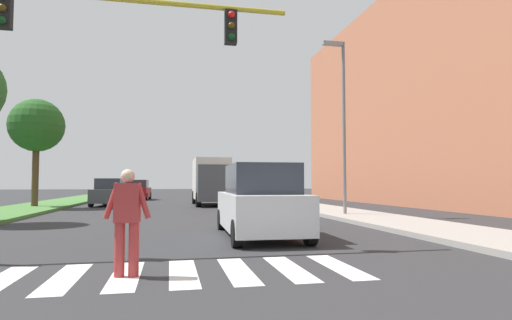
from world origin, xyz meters
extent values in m
plane|color=#2D2D30|center=(0.00, 30.00, 0.00)|extent=(140.00, 140.00, 0.00)
cube|color=silver|center=(-2.25, 7.10, 0.00)|extent=(0.45, 2.20, 0.01)
cube|color=silver|center=(-1.35, 7.10, 0.00)|extent=(0.45, 2.20, 0.01)
cube|color=silver|center=(-0.45, 7.10, 0.00)|extent=(0.45, 2.20, 0.01)
cube|color=silver|center=(0.45, 7.10, 0.00)|extent=(0.45, 2.20, 0.01)
cube|color=silver|center=(1.35, 7.10, 0.00)|extent=(0.45, 2.20, 0.01)
cube|color=silver|center=(2.25, 7.10, 0.00)|extent=(0.45, 2.20, 0.01)
cube|color=silver|center=(3.15, 7.10, 0.00)|extent=(0.45, 2.20, 0.01)
cube|color=#477A38|center=(-7.28, 28.00, 0.07)|extent=(3.49, 64.00, 0.15)
cylinder|color=#4C3823|center=(-7.31, 25.96, 2.01)|extent=(0.36, 0.36, 3.72)
sphere|color=#23561E|center=(-7.31, 25.96, 4.77)|extent=(3.03, 3.03, 3.03)
cube|color=#B76B4C|center=(21.04, 22.00, 7.08)|extent=(13.72, 36.02, 14.17)
cube|color=#9E9991|center=(8.12, 28.00, 0.07)|extent=(3.00, 64.00, 0.15)
cube|color=black|center=(-3.22, 9.58, 5.10)|extent=(0.28, 0.20, 0.80)
sphere|color=#4C380F|center=(-3.22, 9.46, 5.10)|extent=(0.16, 0.16, 0.16)
sphere|color=#0F3F19|center=(-3.22, 9.46, 4.84)|extent=(0.16, 0.16, 0.16)
cube|color=black|center=(1.57, 9.58, 5.10)|extent=(0.28, 0.20, 0.80)
sphere|color=red|center=(1.57, 9.46, 5.36)|extent=(0.16, 0.16, 0.16)
sphere|color=#4C380F|center=(1.57, 9.46, 5.10)|extent=(0.16, 0.16, 0.16)
sphere|color=#0F3F19|center=(1.57, 9.46, 4.84)|extent=(0.16, 0.16, 0.16)
cylinder|color=slate|center=(7.62, 16.94, 3.90)|extent=(0.14, 0.14, 7.50)
cube|color=gray|center=(7.12, 16.94, 7.55)|extent=(0.90, 0.24, 0.16)
cylinder|color=#B23333|center=(-0.32, 6.99, 0.42)|extent=(0.18, 0.18, 0.85)
cylinder|color=#B23333|center=(-0.54, 7.01, 0.42)|extent=(0.18, 0.18, 0.85)
cube|color=#B23333|center=(-0.43, 7.00, 1.16)|extent=(0.41, 0.28, 0.62)
cylinder|color=#B23333|center=(-0.20, 6.97, 1.19)|extent=(0.27, 0.12, 0.58)
cylinder|color=#B23333|center=(-0.67, 7.03, 1.19)|extent=(0.27, 0.12, 0.58)
sphere|color=beige|center=(-0.43, 7.00, 1.58)|extent=(0.25, 0.25, 0.22)
cube|color=silver|center=(2.65, 11.38, 0.70)|extent=(2.03, 4.65, 0.96)
cube|color=#2D333D|center=(2.64, 11.15, 1.58)|extent=(1.74, 2.58, 0.79)
cylinder|color=black|center=(1.83, 13.25, 0.32)|extent=(0.24, 0.65, 0.64)
cylinder|color=black|center=(3.57, 13.20, 0.32)|extent=(0.24, 0.65, 0.64)
cylinder|color=black|center=(1.73, 9.55, 0.32)|extent=(0.24, 0.65, 0.64)
cylinder|color=black|center=(3.47, 9.50, 0.32)|extent=(0.24, 0.65, 0.64)
cube|color=#474C51|center=(-3.49, 28.40, 0.64)|extent=(2.14, 4.30, 0.84)
cube|color=#2D333D|center=(-3.51, 28.20, 1.40)|extent=(1.72, 2.01, 0.69)
cylinder|color=black|center=(-4.13, 30.10, 0.32)|extent=(0.28, 0.66, 0.64)
cylinder|color=black|center=(-2.54, 29.95, 0.32)|extent=(0.28, 0.66, 0.64)
cylinder|color=black|center=(-4.43, 26.86, 0.32)|extent=(0.28, 0.66, 0.64)
cylinder|color=black|center=(-2.84, 26.71, 0.32)|extent=(0.28, 0.66, 0.64)
cube|color=maroon|center=(-2.46, 37.49, 0.63)|extent=(2.06, 4.32, 0.83)
cube|color=#2D333D|center=(-2.47, 37.28, 1.38)|extent=(1.72, 1.98, 0.68)
cylinder|color=black|center=(-3.22, 39.20, 0.32)|extent=(0.25, 0.65, 0.64)
cylinder|color=black|center=(-1.54, 39.11, 0.32)|extent=(0.25, 0.65, 0.64)
cylinder|color=black|center=(-3.39, 35.87, 0.32)|extent=(0.25, 0.65, 0.64)
cylinder|color=black|center=(-1.71, 35.79, 0.32)|extent=(0.25, 0.65, 0.64)
cube|color=#474C51|center=(2.98, 25.55, 1.45)|extent=(2.30, 2.00, 2.20)
cube|color=beige|center=(2.98, 28.65, 1.75)|extent=(2.30, 4.20, 2.70)
cylinder|color=black|center=(4.03, 25.55, 0.45)|extent=(0.30, 0.90, 0.90)
cylinder|color=black|center=(1.93, 25.55, 0.45)|extent=(0.30, 0.90, 0.90)
cylinder|color=black|center=(4.03, 29.70, 0.45)|extent=(0.30, 0.90, 0.90)
cylinder|color=black|center=(1.93, 29.70, 0.45)|extent=(0.30, 0.90, 0.90)
camera|label=1|loc=(0.22, 0.12, 1.48)|focal=29.23mm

